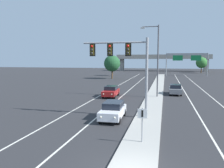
{
  "coord_description": "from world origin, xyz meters",
  "views": [
    {
      "loc": [
        1.44,
        -10.07,
        5.39
      ],
      "look_at": [
        -3.2,
        9.66,
        3.2
      ],
      "focal_mm": 36.42,
      "sensor_mm": 36.0,
      "label": 1
    }
  ],
  "objects_px": {
    "median_sign_post": "(142,120)",
    "car_oncoming_red": "(111,91)",
    "overhead_signal_mast": "(124,59)",
    "highway_sign_gantry": "(187,57)",
    "street_lamp_median": "(156,57)",
    "tree_far_left_c": "(112,63)",
    "tree_far_right_b": "(202,63)",
    "tree_far_left_b": "(113,66)",
    "car_receding_grey": "(175,89)",
    "car_oncoming_white": "(113,110)"
  },
  "relations": [
    {
      "from": "highway_sign_gantry",
      "to": "tree_far_right_b",
      "type": "distance_m",
      "value": 18.89
    },
    {
      "from": "overhead_signal_mast",
      "to": "car_oncoming_white",
      "type": "distance_m",
      "value": 4.81
    },
    {
      "from": "car_oncoming_red",
      "to": "tree_far_left_b",
      "type": "distance_m",
      "value": 43.17
    },
    {
      "from": "tree_far_right_b",
      "to": "tree_far_left_b",
      "type": "bearing_deg",
      "value": -144.22
    },
    {
      "from": "street_lamp_median",
      "to": "car_oncoming_red",
      "type": "height_order",
      "value": "street_lamp_median"
    },
    {
      "from": "overhead_signal_mast",
      "to": "tree_far_left_c",
      "type": "bearing_deg",
      "value": 104.74
    },
    {
      "from": "street_lamp_median",
      "to": "tree_far_left_c",
      "type": "relative_size",
      "value": 1.52
    },
    {
      "from": "overhead_signal_mast",
      "to": "median_sign_post",
      "type": "height_order",
      "value": "overhead_signal_mast"
    },
    {
      "from": "car_oncoming_red",
      "to": "highway_sign_gantry",
      "type": "distance_m",
      "value": 49.5
    },
    {
      "from": "overhead_signal_mast",
      "to": "car_oncoming_red",
      "type": "distance_m",
      "value": 12.44
    },
    {
      "from": "highway_sign_gantry",
      "to": "tree_far_left_b",
      "type": "xyz_separation_m",
      "value": [
        -23.91,
        -5.04,
        -2.9
      ]
    },
    {
      "from": "median_sign_post",
      "to": "car_oncoming_white",
      "type": "bearing_deg",
      "value": 119.72
    },
    {
      "from": "median_sign_post",
      "to": "car_oncoming_red",
      "type": "relative_size",
      "value": 0.49
    },
    {
      "from": "tree_far_left_c",
      "to": "car_receding_grey",
      "type": "bearing_deg",
      "value": -57.99
    },
    {
      "from": "car_receding_grey",
      "to": "median_sign_post",
      "type": "bearing_deg",
      "value": -97.55
    },
    {
      "from": "overhead_signal_mast",
      "to": "highway_sign_gantry",
      "type": "distance_m",
      "value": 58.89
    },
    {
      "from": "car_oncoming_red",
      "to": "highway_sign_gantry",
      "type": "xyz_separation_m",
      "value": [
        14.37,
        47.07,
        5.34
      ]
    },
    {
      "from": "overhead_signal_mast",
      "to": "median_sign_post",
      "type": "relative_size",
      "value": 3.27
    },
    {
      "from": "street_lamp_median",
      "to": "car_oncoming_white",
      "type": "xyz_separation_m",
      "value": [
        -3.25,
        -12.94,
        -4.97
      ]
    },
    {
      "from": "car_receding_grey",
      "to": "tree_far_left_b",
      "type": "height_order",
      "value": "tree_far_left_b"
    },
    {
      "from": "median_sign_post",
      "to": "car_receding_grey",
      "type": "xyz_separation_m",
      "value": [
        2.92,
        22.0,
        -0.77
      ]
    },
    {
      "from": "highway_sign_gantry",
      "to": "car_oncoming_white",
      "type": "bearing_deg",
      "value": -100.82
    },
    {
      "from": "median_sign_post",
      "to": "car_oncoming_red",
      "type": "distance_m",
      "value": 18.68
    },
    {
      "from": "tree_far_right_b",
      "to": "tree_far_left_b",
      "type": "relative_size",
      "value": 1.26
    },
    {
      "from": "tree_far_left_b",
      "to": "tree_far_left_c",
      "type": "relative_size",
      "value": 0.76
    },
    {
      "from": "street_lamp_median",
      "to": "car_oncoming_white",
      "type": "relative_size",
      "value": 2.22
    },
    {
      "from": "tree_far_left_b",
      "to": "tree_far_left_c",
      "type": "xyz_separation_m",
      "value": [
        2.62,
        -11.85,
        1.02
      ]
    },
    {
      "from": "car_oncoming_white",
      "to": "car_oncoming_red",
      "type": "xyz_separation_m",
      "value": [
        -3.08,
        12.0,
        0.0
      ]
    },
    {
      "from": "car_oncoming_red",
      "to": "car_oncoming_white",
      "type": "bearing_deg",
      "value": -75.62
    },
    {
      "from": "median_sign_post",
      "to": "car_oncoming_red",
      "type": "height_order",
      "value": "median_sign_post"
    },
    {
      "from": "median_sign_post",
      "to": "car_receding_grey",
      "type": "height_order",
      "value": "median_sign_post"
    },
    {
      "from": "car_oncoming_red",
      "to": "tree_far_left_c",
      "type": "bearing_deg",
      "value": 102.92
    },
    {
      "from": "tree_far_left_b",
      "to": "street_lamp_median",
      "type": "bearing_deg",
      "value": -68.87
    },
    {
      "from": "car_oncoming_white",
      "to": "tree_far_left_b",
      "type": "height_order",
      "value": "tree_far_left_b"
    },
    {
      "from": "overhead_signal_mast",
      "to": "car_receding_grey",
      "type": "xyz_separation_m",
      "value": [
        5.29,
        15.31,
        -4.6
      ]
    },
    {
      "from": "median_sign_post",
      "to": "tree_far_left_c",
      "type": "height_order",
      "value": "tree_far_left_c"
    },
    {
      "from": "car_oncoming_red",
      "to": "tree_far_right_b",
      "type": "distance_m",
      "value": 68.01
    },
    {
      "from": "highway_sign_gantry",
      "to": "tree_far_left_b",
      "type": "distance_m",
      "value": 24.61
    },
    {
      "from": "car_oncoming_red",
      "to": "median_sign_post",
      "type": "bearing_deg",
      "value": -70.39
    },
    {
      "from": "car_receding_grey",
      "to": "tree_far_right_b",
      "type": "relative_size",
      "value": 0.71
    },
    {
      "from": "street_lamp_median",
      "to": "car_oncoming_white",
      "type": "height_order",
      "value": "street_lamp_median"
    },
    {
      "from": "car_oncoming_white",
      "to": "highway_sign_gantry",
      "type": "height_order",
      "value": "highway_sign_gantry"
    },
    {
      "from": "street_lamp_median",
      "to": "highway_sign_gantry",
      "type": "distance_m",
      "value": 46.83
    },
    {
      "from": "car_oncoming_white",
      "to": "car_receding_grey",
      "type": "height_order",
      "value": "same"
    },
    {
      "from": "car_oncoming_white",
      "to": "car_receding_grey",
      "type": "xyz_separation_m",
      "value": [
        6.1,
        16.42,
        0.0
      ]
    },
    {
      "from": "car_receding_grey",
      "to": "street_lamp_median",
      "type": "bearing_deg",
      "value": -129.23
    },
    {
      "from": "street_lamp_median",
      "to": "car_receding_grey",
      "type": "distance_m",
      "value": 6.71
    },
    {
      "from": "highway_sign_gantry",
      "to": "tree_far_left_c",
      "type": "distance_m",
      "value": 27.24
    },
    {
      "from": "tree_far_right_b",
      "to": "tree_far_left_c",
      "type": "height_order",
      "value": "tree_far_left_c"
    },
    {
      "from": "car_oncoming_red",
      "to": "car_receding_grey",
      "type": "height_order",
      "value": "same"
    }
  ]
}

